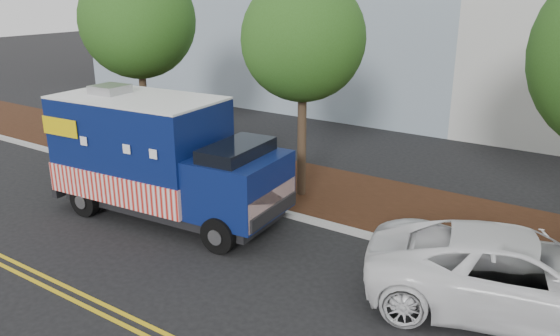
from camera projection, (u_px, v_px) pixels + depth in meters
The scene contains 10 objects.
ground at pixel (232, 227), 14.74m from camera, with size 120.00×120.00×0.00m, color black.
curb at pixel (263, 207), 15.82m from camera, with size 120.00×0.18×0.15m, color #9E9E99.
mulch_strip at pixel (301, 186), 17.47m from camera, with size 120.00×4.00×0.15m, color black.
centerline_near at pixel (97, 301), 11.25m from camera, with size 120.00×0.10×0.01m, color gold.
centerline_far at pixel (87, 307), 11.05m from camera, with size 120.00×0.10×0.01m, color gold.
tree_a at pixel (138, 21), 18.73m from camera, with size 3.97×3.97×7.03m.
tree_b at pixel (303, 40), 15.20m from camera, with size 3.52×3.52×6.53m.
sign_post at pixel (176, 146), 17.85m from camera, with size 0.06×0.06×2.40m, color #473828.
food_truck at pixel (158, 160), 15.04m from camera, with size 6.94×3.09×3.56m.
white_car at pixel (519, 275), 10.65m from camera, with size 2.72×5.90×1.64m, color white.
Camera 1 is at (8.63, -10.43, 6.19)m, focal length 35.00 mm.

